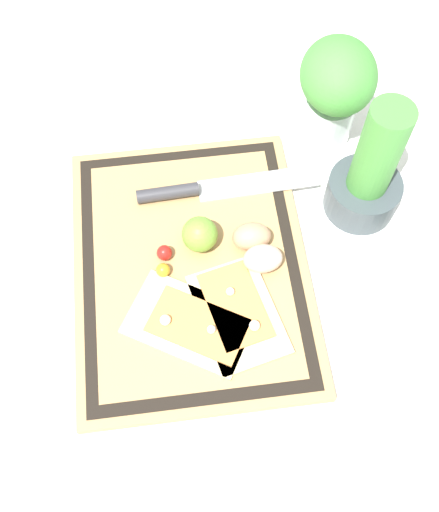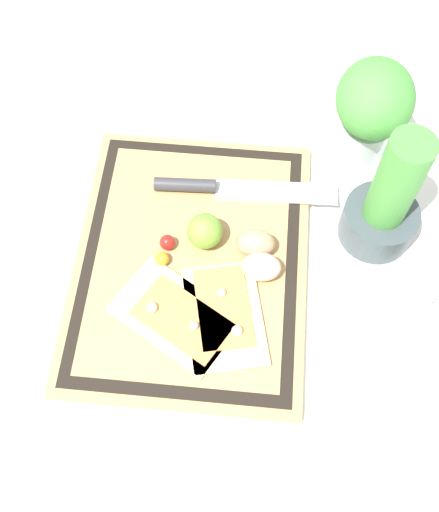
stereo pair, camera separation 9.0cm
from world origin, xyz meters
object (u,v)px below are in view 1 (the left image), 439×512
at_px(egg_brown, 252,237).
at_px(egg_pink, 263,259).
at_px(lime, 200,234).
at_px(cherry_tomato_red, 164,253).
at_px(sauce_jar, 405,257).
at_px(cherry_tomato_yellow, 163,270).
at_px(herb_glass, 335,88).
at_px(herb_pot, 369,177).
at_px(pizza_slice_near, 191,323).
at_px(pizza_slice_far, 238,312).
at_px(knife, 198,190).

bearing_deg(egg_brown, egg_pink, 15.90).
height_order(lime, cherry_tomato_red, lime).
bearing_deg(sauce_jar, cherry_tomato_yellow, -94.42).
xyz_separation_m(cherry_tomato_red, herb_glass, (-0.21, 0.30, 0.09)).
relative_size(cherry_tomato_red, herb_glass, 0.12).
height_order(egg_pink, herb_pot, herb_pot).
height_order(cherry_tomato_red, sauce_jar, sauce_jar).
relative_size(pizza_slice_near, cherry_tomato_yellow, 9.61).
distance_m(egg_brown, herb_pot, 0.20).
distance_m(pizza_slice_far, herb_glass, 0.39).
bearing_deg(herb_glass, herb_pot, 10.40).
bearing_deg(lime, cherry_tomato_red, -73.75).
height_order(cherry_tomato_red, herb_pot, herb_pot).
bearing_deg(pizza_slice_near, lime, 167.96).
distance_m(pizza_slice_far, egg_brown, 0.12).
bearing_deg(sauce_jar, herb_glass, -167.00).
bearing_deg(cherry_tomato_red, egg_pink, 77.13).
bearing_deg(pizza_slice_far, pizza_slice_near, -82.54).
relative_size(pizza_slice_near, herb_pot, 0.90).
xyz_separation_m(pizza_slice_near, egg_brown, (-0.12, 0.11, 0.02)).
bearing_deg(knife, pizza_slice_near, -8.81).
relative_size(pizza_slice_far, egg_pink, 3.11).
xyz_separation_m(egg_brown, herb_pot, (-0.06, 0.19, 0.04)).
relative_size(pizza_slice_far, cherry_tomato_red, 7.76).
xyz_separation_m(knife, egg_brown, (0.10, 0.07, 0.01)).
height_order(pizza_slice_near, sauce_jar, sauce_jar).
bearing_deg(herb_glass, pizza_slice_near, -39.16).
bearing_deg(herb_glass, egg_brown, -38.01).
distance_m(pizza_slice_far, cherry_tomato_yellow, 0.13).
xyz_separation_m(knife, cherry_tomato_red, (0.11, -0.06, 0.00)).
bearing_deg(cherry_tomato_yellow, cherry_tomato_red, 171.08).
distance_m(egg_pink, herb_pot, 0.21).
distance_m(pizza_slice_near, pizza_slice_far, 0.07).
xyz_separation_m(herb_pot, herb_glass, (-0.15, -0.03, 0.04)).
height_order(cherry_tomato_yellow, sauce_jar, sauce_jar).
distance_m(knife, egg_pink, 0.17).
distance_m(egg_brown, herb_glass, 0.27).
xyz_separation_m(pizza_slice_far, lime, (-0.12, -0.04, 0.02)).
bearing_deg(egg_brown, cherry_tomato_red, -87.39).
relative_size(herb_pot, herb_glass, 1.14).
distance_m(lime, herb_glass, 0.32).
bearing_deg(cherry_tomato_yellow, egg_brown, 103.94).
xyz_separation_m(egg_brown, cherry_tomato_red, (0.01, -0.14, -0.01)).
height_order(pizza_slice_far, cherry_tomato_red, same).
bearing_deg(sauce_jar, herb_pot, -163.92).
bearing_deg(knife, herb_glass, 113.75).
distance_m(lime, cherry_tomato_yellow, 0.08).
xyz_separation_m(pizza_slice_near, egg_pink, (-0.08, 0.12, 0.02)).
height_order(egg_pink, cherry_tomato_yellow, egg_pink).
xyz_separation_m(lime, cherry_tomato_yellow, (0.05, -0.06, -0.02)).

